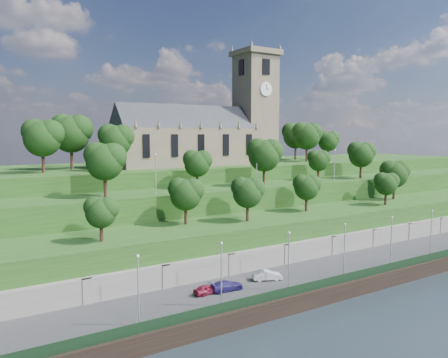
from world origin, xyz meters
TOP-DOWN VIEW (x-y plane):
  - ground at (0.00, 0.00)m, footprint 320.00×320.00m
  - promenade at (0.00, 6.00)m, footprint 160.00×12.00m
  - quay_wall at (0.00, -0.05)m, footprint 160.00×0.50m
  - fence at (0.00, 0.60)m, footprint 160.00×0.10m
  - retaining_wall at (0.00, 11.97)m, footprint 160.00×2.10m
  - embankment_lower at (0.00, 18.00)m, footprint 160.00×12.00m
  - embankment_upper at (0.00, 29.00)m, footprint 160.00×10.00m
  - hilltop at (0.00, 50.00)m, footprint 160.00×32.00m
  - church at (0.79, 45.98)m, footprint 38.60×12.35m
  - trees_lower at (4.94, 18.44)m, footprint 68.63×8.92m
  - trees_upper at (0.78, 27.87)m, footprint 62.93×8.35m
  - trees_hilltop at (-1.31, 44.88)m, footprint 76.57×16.20m
  - lamp_posts_promenade at (-2.00, 2.50)m, footprint 60.36×0.36m
  - lamp_posts_upper at (0.00, 26.00)m, footprint 40.36×0.36m
  - car_left at (-21.54, 6.60)m, footprint 3.57×1.54m
  - car_middle at (-12.08, 6.83)m, footprint 4.25×2.81m
  - car_right at (-18.90, 6.35)m, footprint 4.51×1.99m

SIDE VIEW (x-z plane):
  - ground at x=0.00m, z-range 0.00..0.00m
  - promenade at x=0.00m, z-range 0.00..2.00m
  - quay_wall at x=0.00m, z-range 0.00..2.20m
  - retaining_wall at x=0.00m, z-range 0.00..5.00m
  - car_left at x=-21.54m, z-range 2.00..3.20m
  - fence at x=0.00m, z-range 2.00..3.20m
  - car_right at x=-18.90m, z-range 2.00..3.29m
  - car_middle at x=-12.08m, z-range 2.00..3.33m
  - embankment_lower at x=0.00m, z-range 0.00..8.00m
  - embankment_upper at x=0.00m, z-range 0.00..12.00m
  - lamp_posts_promenade at x=-2.00m, z-range 2.60..10.14m
  - hilltop at x=0.00m, z-range 0.00..15.00m
  - trees_lower at x=4.94m, z-range 8.73..17.01m
  - lamp_posts_upper at x=0.00m, z-range 12.59..19.26m
  - trees_upper at x=0.78m, z-range 13.05..22.05m
  - trees_hilltop at x=-1.31m, z-range 16.21..26.86m
  - church at x=0.79m, z-range 8.72..36.32m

